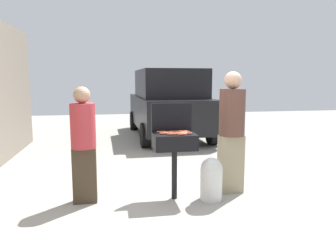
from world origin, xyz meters
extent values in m
plane|color=#9E998E|center=(0.00, 0.00, 0.00)|extent=(24.00, 24.00, 0.00)
cylinder|color=black|center=(-0.01, -0.08, 0.37)|extent=(0.08, 0.08, 0.74)
cube|color=black|center=(-0.01, -0.08, 0.85)|extent=(0.60, 0.44, 0.22)
cube|color=black|center=(-0.01, 0.14, 1.17)|extent=(0.60, 0.05, 0.42)
cylinder|color=#AD4228|center=(-0.14, -0.01, 0.97)|extent=(0.13, 0.03, 0.03)
cylinder|color=#AD4228|center=(-0.07, -0.19, 0.97)|extent=(0.13, 0.03, 0.03)
cylinder|color=#C6593D|center=(0.10, -0.13, 0.97)|extent=(0.13, 0.04, 0.03)
cylinder|color=#AD4228|center=(0.16, -0.04, 0.97)|extent=(0.13, 0.04, 0.03)
cylinder|color=#C6593D|center=(-0.01, 0.02, 0.97)|extent=(0.13, 0.03, 0.03)
cylinder|color=#B74C33|center=(0.06, -0.23, 0.97)|extent=(0.13, 0.03, 0.03)
cylinder|color=#AD4228|center=(-0.11, -0.08, 0.97)|extent=(0.13, 0.03, 0.03)
cylinder|color=#C6593D|center=(0.14, 0.06, 0.97)|extent=(0.13, 0.03, 0.03)
cylinder|color=#B74C33|center=(0.08, -0.09, 0.97)|extent=(0.13, 0.04, 0.03)
cylinder|color=#B74C33|center=(-0.19, 0.04, 0.97)|extent=(0.13, 0.03, 0.03)
cylinder|color=#B74C33|center=(0.15, -0.17, 0.97)|extent=(0.13, 0.03, 0.03)
cylinder|color=#AD4228|center=(0.13, 0.00, 0.97)|extent=(0.13, 0.04, 0.03)
cylinder|color=#B74C33|center=(-0.17, -0.11, 0.97)|extent=(0.13, 0.04, 0.03)
cylinder|color=#AD4228|center=(-0.02, -0.12, 0.97)|extent=(0.13, 0.03, 0.03)
cylinder|color=silver|center=(0.50, -0.21, 0.23)|extent=(0.32, 0.32, 0.46)
sphere|color=silver|center=(0.50, -0.21, 0.46)|extent=(0.31, 0.31, 0.31)
cube|color=#3F3323|center=(-1.28, 0.01, 0.39)|extent=(0.33, 0.18, 0.78)
cylinder|color=#B23338|center=(-1.28, 0.01, 1.09)|extent=(0.34, 0.34, 0.62)
sphere|color=tan|center=(-1.28, 0.01, 1.51)|extent=(0.23, 0.23, 0.23)
cube|color=gray|center=(0.89, 0.05, 0.44)|extent=(0.37, 0.20, 0.88)
cylinder|color=brown|center=(0.89, 0.05, 1.23)|extent=(0.39, 0.39, 0.70)
sphere|color=tan|center=(0.89, 0.05, 1.71)|extent=(0.26, 0.26, 0.26)
cube|color=black|center=(0.83, 5.16, 0.77)|extent=(2.00, 4.44, 0.90)
cube|color=black|center=(0.84, 4.96, 1.62)|extent=(1.82, 2.64, 0.80)
cylinder|color=black|center=(1.77, 3.64, 0.32)|extent=(0.23, 0.64, 0.64)
cylinder|color=black|center=(-0.03, 3.60, 0.32)|extent=(0.23, 0.64, 0.64)
cylinder|color=black|center=(1.70, 6.72, 0.32)|extent=(0.23, 0.64, 0.64)
cylinder|color=black|center=(-0.10, 6.68, 0.32)|extent=(0.23, 0.64, 0.64)
camera|label=1|loc=(-0.91, -4.52, 1.71)|focal=34.59mm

